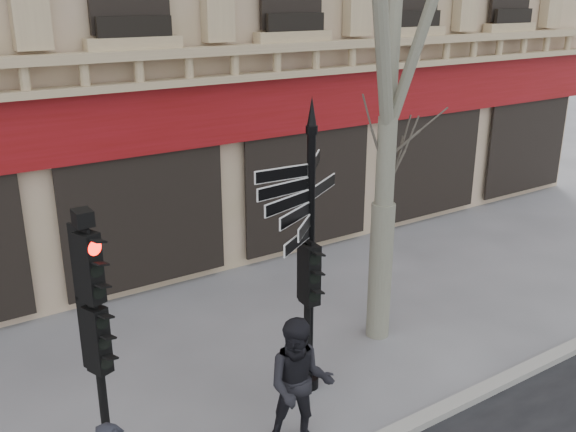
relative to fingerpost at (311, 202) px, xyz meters
name	(u,v)px	position (x,y,z in m)	size (l,w,h in m)	color
ground	(278,412)	(-0.77, -0.28, -3.08)	(80.00, 80.00, 0.00)	#5A5A5E
fingerpost	(311,202)	(0.00, 0.00, 0.00)	(2.49, 2.49, 4.59)	black
traffic_signal_main	(93,312)	(-3.22, 0.02, -0.84)	(0.47, 0.40, 3.56)	black
traffic_signal_secondary	(308,290)	(-0.07, -0.04, -1.36)	(0.44, 0.33, 2.47)	black
pedestrian_b	(300,385)	(-0.90, -1.05, -2.13)	(0.93, 0.72, 1.91)	black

